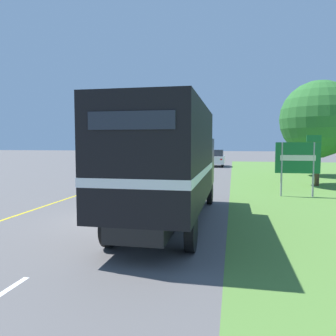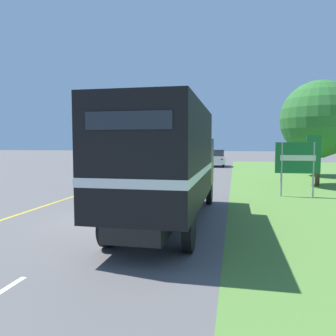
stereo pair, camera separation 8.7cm
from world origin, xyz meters
name	(u,v)px [view 2 (the right image)]	position (x,y,z in m)	size (l,w,h in m)	color
ground_plane	(115,219)	(0.00, 0.00, 0.00)	(200.00, 200.00, 0.00)	#5B5959
edge_line_yellow	(121,181)	(-3.70, 10.88, 0.00)	(0.12, 52.37, 0.01)	yellow
centre_dash_near	(120,217)	(0.00, 0.42, 0.00)	(0.12, 2.60, 0.01)	white
centre_dash_mid_a	(161,190)	(0.00, 7.02, 0.00)	(0.12, 2.60, 0.01)	white
centre_dash_mid_b	(181,178)	(0.00, 13.62, 0.00)	(0.12, 2.60, 0.01)	white
centre_dash_far	(192,171)	(0.00, 20.22, 0.00)	(0.12, 2.60, 0.01)	white
centre_dash_farthest	(200,166)	(0.00, 26.82, 0.00)	(0.12, 2.60, 0.01)	white
horse_trailer_truck	(168,161)	(1.88, -0.30, 2.02)	(2.38, 8.40, 3.64)	black
lead_car_white	(158,163)	(-2.05, 14.81, 1.04)	(1.80, 4.22, 2.09)	black
lead_car_white_ahead	(217,158)	(1.98, 26.35, 0.95)	(1.80, 4.28, 1.87)	black
highway_sign	(298,159)	(6.91, 6.24, 1.82)	(2.06, 0.09, 2.96)	#9E9EA3
roadside_tree_near	(319,119)	(8.81, 10.71, 4.01)	(4.53, 4.53, 6.28)	#4C3823
roadside_tree_mid	(317,130)	(10.22, 17.25, 3.60)	(4.43, 4.43, 5.83)	brown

